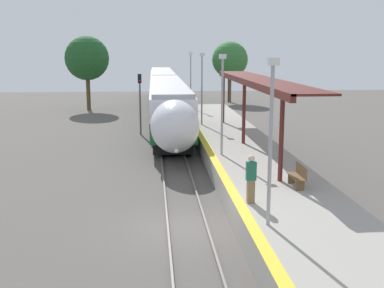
% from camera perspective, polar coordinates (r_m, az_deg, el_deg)
% --- Properties ---
extents(ground_plane, '(120.00, 120.00, 0.00)m').
position_cam_1_polar(ground_plane, '(18.17, -0.58, -9.97)').
color(ground_plane, '#56514C').
extents(rail_left, '(0.08, 90.00, 0.15)m').
position_cam_1_polar(rail_left, '(18.11, -2.88, -9.80)').
color(rail_left, slate).
rests_on(rail_left, ground_plane).
extents(rail_right, '(0.08, 90.00, 0.15)m').
position_cam_1_polar(rail_right, '(18.21, 1.71, -9.68)').
color(rail_right, slate).
rests_on(rail_right, ground_plane).
extents(train, '(2.88, 46.62, 3.99)m').
position_cam_1_polar(train, '(48.01, -3.23, 6.03)').
color(train, black).
rests_on(train, ground_plane).
extents(platform_right, '(4.48, 64.00, 1.04)m').
position_cam_1_polar(platform_right, '(18.67, 11.65, -7.93)').
color(platform_right, '#9E998E').
rests_on(platform_right, ground_plane).
extents(platform_bench, '(0.44, 1.41, 0.89)m').
position_cam_1_polar(platform_bench, '(20.07, 12.47, -3.69)').
color(platform_bench, brown).
rests_on(platform_bench, platform_right).
extents(person_waiting, '(0.36, 0.24, 1.79)m').
position_cam_1_polar(person_waiting, '(17.57, 7.01, -4.03)').
color(person_waiting, '#7F6647').
rests_on(person_waiting, platform_right).
extents(railway_signal, '(0.28, 0.28, 4.71)m').
position_cam_1_polar(railway_signal, '(37.47, -6.18, 5.43)').
color(railway_signal, '#59595E').
rests_on(railway_signal, ground_plane).
extents(lamppost_near, '(0.36, 0.20, 5.28)m').
position_cam_1_polar(lamppost_near, '(15.01, 9.33, 1.47)').
color(lamppost_near, '#9E9EA3').
rests_on(lamppost_near, platform_right).
extents(lamppost_mid, '(0.36, 0.20, 5.28)m').
position_cam_1_polar(lamppost_mid, '(25.25, 3.60, 5.47)').
color(lamppost_mid, '#9E9EA3').
rests_on(lamppost_mid, platform_right).
extents(lamppost_far, '(0.36, 0.20, 5.28)m').
position_cam_1_polar(lamppost_far, '(35.64, 1.18, 7.14)').
color(lamppost_far, '#9E9EA3').
rests_on(lamppost_far, platform_right).
extents(lamppost_farthest, '(0.36, 0.20, 5.28)m').
position_cam_1_polar(lamppost_farthest, '(46.09, -0.16, 8.05)').
color(lamppost_farthest, '#9E9EA3').
rests_on(lamppost_farthest, platform_right).
extents(station_canopy, '(2.02, 19.83, 3.85)m').
position_cam_1_polar(station_canopy, '(28.58, 7.41, 7.24)').
color(station_canopy, '#511E19').
rests_on(station_canopy, platform_right).
extents(background_tree_left, '(4.76, 4.76, 8.00)m').
position_cam_1_polar(background_tree_left, '(54.10, -12.35, 9.88)').
color(background_tree_left, brown).
rests_on(background_tree_left, ground_plane).
extents(background_tree_right, '(4.45, 4.45, 7.54)m').
position_cam_1_polar(background_tree_right, '(60.82, 4.51, 9.92)').
color(background_tree_right, brown).
rests_on(background_tree_right, ground_plane).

